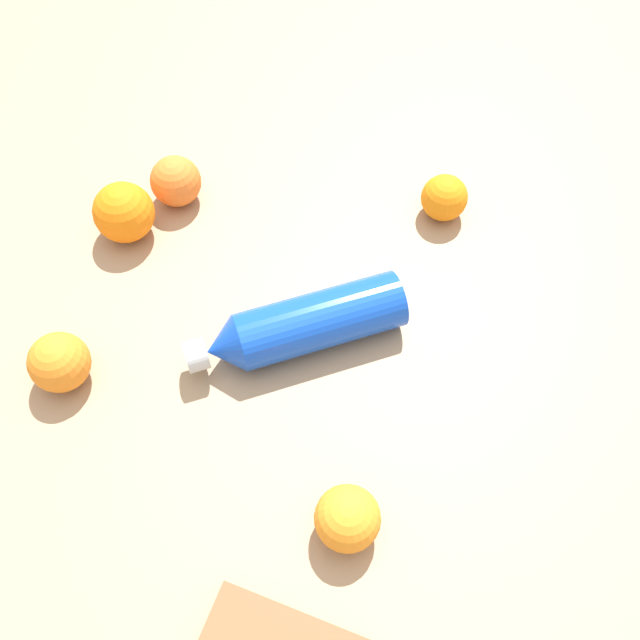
{
  "coord_description": "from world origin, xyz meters",
  "views": [
    {
      "loc": [
        -0.35,
        -0.21,
        0.72
      ],
      "look_at": [
        0.01,
        0.04,
        0.03
      ],
      "focal_mm": 39.07,
      "sensor_mm": 36.0,
      "label": 1
    }
  ],
  "objects_px": {
    "orange_1": "(123,213)",
    "orange_3": "(444,198)",
    "orange_0": "(347,518)",
    "water_bottle": "(302,325)",
    "orange_4": "(176,181)",
    "orange_2": "(59,362)"
  },
  "relations": [
    {
      "from": "orange_0",
      "to": "orange_4",
      "type": "distance_m",
      "value": 0.5
    },
    {
      "from": "water_bottle",
      "to": "orange_4",
      "type": "xyz_separation_m",
      "value": [
        0.09,
        0.27,
        -0.0
      ]
    },
    {
      "from": "orange_3",
      "to": "orange_2",
      "type": "bearing_deg",
      "value": 152.92
    },
    {
      "from": "orange_0",
      "to": "water_bottle",
      "type": "bearing_deg",
      "value": 46.44
    },
    {
      "from": "orange_1",
      "to": "orange_2",
      "type": "relative_size",
      "value": 1.14
    },
    {
      "from": "orange_2",
      "to": "orange_4",
      "type": "bearing_deg",
      "value": 14.4
    },
    {
      "from": "orange_1",
      "to": "orange_4",
      "type": "relative_size",
      "value": 1.16
    },
    {
      "from": "water_bottle",
      "to": "orange_1",
      "type": "relative_size",
      "value": 3.01
    },
    {
      "from": "water_bottle",
      "to": "orange_0",
      "type": "distance_m",
      "value": 0.23
    },
    {
      "from": "orange_2",
      "to": "orange_4",
      "type": "distance_m",
      "value": 0.3
    },
    {
      "from": "orange_1",
      "to": "orange_2",
      "type": "distance_m",
      "value": 0.22
    },
    {
      "from": "orange_1",
      "to": "orange_3",
      "type": "height_order",
      "value": "orange_1"
    },
    {
      "from": "orange_0",
      "to": "orange_3",
      "type": "xyz_separation_m",
      "value": [
        0.43,
        0.13,
        -0.0
      ]
    },
    {
      "from": "water_bottle",
      "to": "orange_3",
      "type": "height_order",
      "value": "water_bottle"
    },
    {
      "from": "water_bottle",
      "to": "orange_2",
      "type": "height_order",
      "value": "same"
    },
    {
      "from": "water_bottle",
      "to": "orange_3",
      "type": "xyz_separation_m",
      "value": [
        0.27,
        -0.04,
        -0.0
      ]
    },
    {
      "from": "orange_2",
      "to": "water_bottle",
      "type": "bearing_deg",
      "value": -45.46
    },
    {
      "from": "orange_1",
      "to": "orange_3",
      "type": "xyz_separation_m",
      "value": [
        0.26,
        -0.33,
        -0.01
      ]
    },
    {
      "from": "orange_0",
      "to": "orange_3",
      "type": "distance_m",
      "value": 0.45
    },
    {
      "from": "orange_0",
      "to": "orange_2",
      "type": "distance_m",
      "value": 0.37
    },
    {
      "from": "orange_3",
      "to": "orange_4",
      "type": "distance_m",
      "value": 0.36
    },
    {
      "from": "orange_2",
      "to": "orange_3",
      "type": "xyz_separation_m",
      "value": [
        0.47,
        -0.24,
        -0.0
      ]
    }
  ]
}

